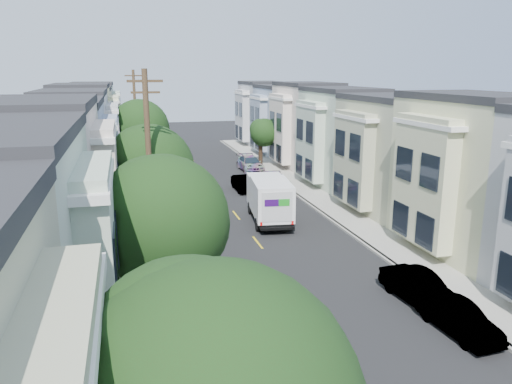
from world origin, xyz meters
The scene contains 24 objects.
ground centered at (0.00, 0.00, 0.00)m, with size 160.00×160.00×0.00m, color black.
road_slab centered at (0.00, 15.00, 0.01)m, with size 12.00×70.00×0.02m, color black.
curb_left centered at (-6.05, 15.00, 0.07)m, with size 0.30×70.00×0.15m, color gray.
curb_right centered at (6.05, 15.00, 0.07)m, with size 0.30×70.00×0.15m, color gray.
sidewalk_left centered at (-7.35, 15.00, 0.07)m, with size 2.60×70.00×0.15m, color gray.
sidewalk_right centered at (7.35, 15.00, 0.07)m, with size 2.60×70.00×0.15m, color gray.
centerline centered at (0.00, 15.00, 0.00)m, with size 0.12×70.00×0.01m, color gold.
townhouse_row_left centered at (-11.15, 15.00, 0.00)m, with size 5.00×70.00×8.50m, color #AEB08E.
townhouse_row_right centered at (11.15, 15.00, 0.00)m, with size 5.00×70.00×8.50m, color #AEB08E.
tree_b centered at (-6.30, -4.61, 4.95)m, with size 4.70×4.70×7.32m.
tree_c centered at (-6.30, 4.56, 5.06)m, with size 4.70×4.70×7.43m.
tree_d centered at (-6.30, 19.29, 5.53)m, with size 4.70×4.70×7.90m.
tree_e centered at (-6.30, 30.54, 4.51)m, with size 4.70×4.70×6.88m.
tree_far_r centered at (6.89, 29.82, 3.58)m, with size 3.03×3.03×5.14m.
utility_pole_near centered at (-6.30, 2.00, 5.15)m, with size 1.60×0.26×10.00m.
utility_pole_far centered at (-6.30, 28.00, 5.15)m, with size 1.60×0.26×10.00m.
fedex_truck centered at (1.89, 10.10, 1.67)m, with size 2.40×6.24×2.99m.
lead_sedan centered at (2.17, 19.22, 0.64)m, with size 1.35×3.84×1.28m, color black.
parked_left_c centered at (-4.90, -1.42, 0.64)m, with size 1.36×3.85×1.28m, color silver.
parked_left_d centered at (-4.90, 10.35, 0.71)m, with size 2.34×5.08×1.41m, color #52180F.
parked_right_a centered at (4.90, -6.23, 0.62)m, with size 1.32×3.74×1.25m, color #40444B.
parked_right_b centered at (4.90, -3.50, 0.70)m, with size 1.47×4.18×1.39m, color white.
parked_right_c centered at (4.90, 17.91, 0.71)m, with size 2.00×4.75×1.43m, color black.
parked_right_d centered at (4.90, 27.62, 0.73)m, with size 2.06×4.89×1.47m, color #080C33.
Camera 1 is at (-7.23, -21.41, 10.05)m, focal length 35.00 mm.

